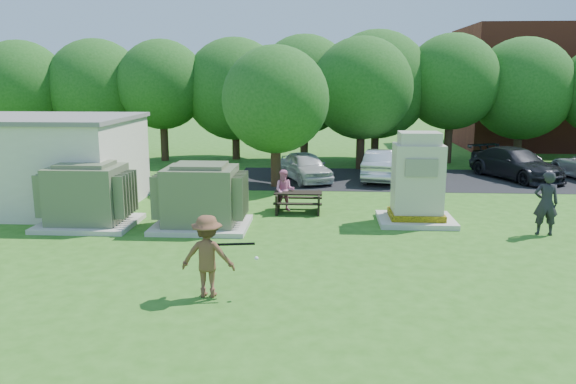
# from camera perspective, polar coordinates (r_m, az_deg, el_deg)

# --- Properties ---
(ground) EXTENTS (120.00, 120.00, 0.00)m
(ground) POSITION_cam_1_polar(r_m,az_deg,el_deg) (13.59, -1.06, -8.82)
(ground) COLOR #2D6619
(ground) RESTS_ON ground
(brick_building) EXTENTS (15.00, 8.00, 8.00)m
(brick_building) POSITION_cam_1_polar(r_m,az_deg,el_deg) (43.17, 27.08, 9.43)
(brick_building) COLOR maroon
(brick_building) RESTS_ON ground
(parking_strip) EXTENTS (20.00, 6.00, 0.01)m
(parking_strip) POSITION_cam_1_polar(r_m,az_deg,el_deg) (27.27, 16.13, 1.19)
(parking_strip) COLOR #232326
(parking_strip) RESTS_ON ground
(transformer_left) EXTENTS (3.00, 2.40, 2.07)m
(transformer_left) POSITION_cam_1_polar(r_m,az_deg,el_deg) (19.14, -19.71, -0.42)
(transformer_left) COLOR beige
(transformer_left) RESTS_ON ground
(transformer_right) EXTENTS (3.00, 2.40, 2.07)m
(transformer_right) POSITION_cam_1_polar(r_m,az_deg,el_deg) (18.01, -8.83, -0.59)
(transformer_right) COLOR beige
(transformer_right) RESTS_ON ground
(generator_cabinet) EXTENTS (2.46, 2.01, 3.00)m
(generator_cabinet) POSITION_cam_1_polar(r_m,az_deg,el_deg) (18.82, 13.00, 0.84)
(generator_cabinet) COLOR beige
(generator_cabinet) RESTS_ON ground
(picnic_table) EXTENTS (1.69, 1.27, 0.72)m
(picnic_table) POSITION_cam_1_polar(r_m,az_deg,el_deg) (19.95, 1.04, -0.78)
(picnic_table) COLOR black
(picnic_table) RESTS_ON ground
(batter) EXTENTS (1.20, 0.71, 1.83)m
(batter) POSITION_cam_1_polar(r_m,az_deg,el_deg) (12.43, -8.16, -6.46)
(batter) COLOR brown
(batter) RESTS_ON ground
(person_by_generator) EXTENTS (0.77, 0.55, 1.98)m
(person_by_generator) POSITION_cam_1_polar(r_m,az_deg,el_deg) (18.69, 24.74, -1.03)
(person_by_generator) COLOR black
(person_by_generator) RESTS_ON ground
(person_at_picnic) EXTENTS (0.76, 0.61, 1.50)m
(person_at_picnic) POSITION_cam_1_polar(r_m,az_deg,el_deg) (20.08, -0.35, 0.17)
(person_at_picnic) COLOR pink
(person_at_picnic) RESTS_ON ground
(car_white) EXTENTS (2.91, 4.21, 1.33)m
(car_white) POSITION_cam_1_polar(r_m,az_deg,el_deg) (25.94, 1.79, 2.61)
(car_white) COLOR silver
(car_white) RESTS_ON ground
(car_silver_a) EXTENTS (2.51, 4.62, 1.44)m
(car_silver_a) POSITION_cam_1_polar(r_m,az_deg,el_deg) (26.51, 9.78, 2.76)
(car_silver_a) COLOR silver
(car_silver_a) RESTS_ON ground
(car_dark) EXTENTS (3.88, 5.39, 1.45)m
(car_dark) POSITION_cam_1_polar(r_m,az_deg,el_deg) (28.45, 22.11, 2.68)
(car_dark) COLOR black
(car_dark) RESTS_ON ground
(batting_equipment) EXTENTS (1.14, 0.25, 0.39)m
(batting_equipment) POSITION_cam_1_polar(r_m,az_deg,el_deg) (12.23, -5.55, -5.56)
(batting_equipment) COLOR black
(batting_equipment) RESTS_ON ground
(tree_row) EXTENTS (41.30, 13.30, 7.30)m
(tree_row) POSITION_cam_1_polar(r_m,az_deg,el_deg) (31.20, 4.94, 10.54)
(tree_row) COLOR #47301E
(tree_row) RESTS_ON ground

